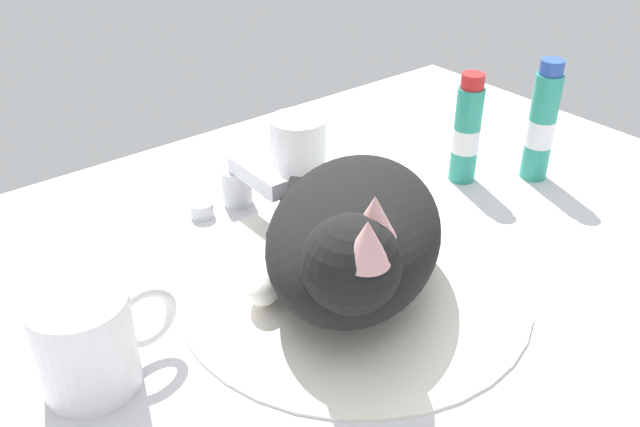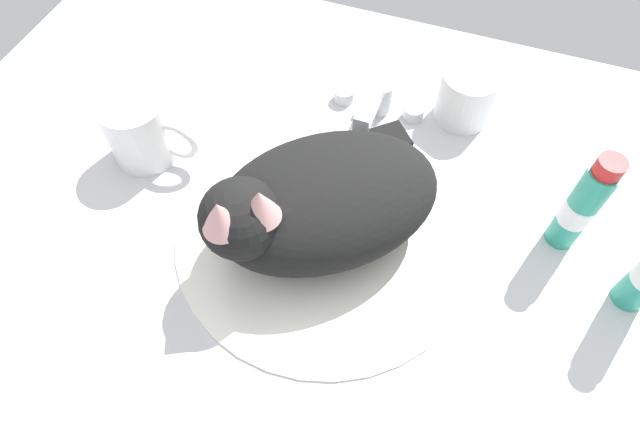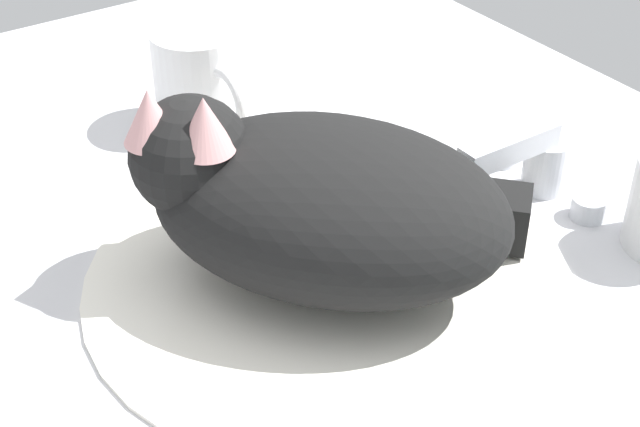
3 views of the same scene
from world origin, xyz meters
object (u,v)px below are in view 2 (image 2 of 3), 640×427
object	(u,v)px
rinse_cup	(466,97)
toothpaste_bottle	(582,206)
cat	(316,201)
faucet	(377,99)
coffee_mug	(141,130)

from	to	relation	value
rinse_cup	toothpaste_bottle	world-z (taller)	toothpaste_bottle
cat	faucet	bearing A→B (deg)	87.29
cat	toothpaste_bottle	bearing A→B (deg)	18.88
coffee_mug	rinse_cup	xyz separation A→B (cm)	(36.32, 20.19, -0.82)
cat	rinse_cup	size ratio (longest dim) A/B	4.08
rinse_cup	faucet	bearing A→B (deg)	-161.27
cat	rinse_cup	xyz separation A→B (cm)	(11.97, 24.26, -3.07)
toothpaste_bottle	faucet	bearing A→B (deg)	156.09
faucet	toothpaste_bottle	size ratio (longest dim) A/B	0.90
coffee_mug	toothpaste_bottle	world-z (taller)	toothpaste_bottle
cat	toothpaste_bottle	world-z (taller)	cat
coffee_mug	rinse_cup	bearing A→B (deg)	29.08
cat	coffee_mug	bearing A→B (deg)	170.51
cat	coffee_mug	size ratio (longest dim) A/B	2.45
cat	coffee_mug	xyz separation A→B (cm)	(-24.35, 4.07, -2.25)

